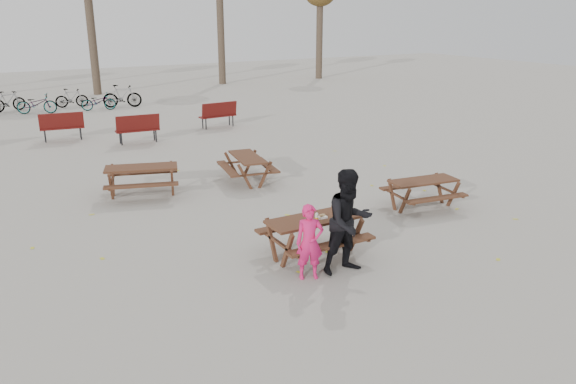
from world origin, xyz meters
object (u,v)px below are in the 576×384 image
picnic_table_east (423,194)px  picnic_table_north (142,181)px  adult (349,222)px  main_picnic_table (314,227)px  food_tray (322,217)px  child (310,242)px  picnic_table_far (248,169)px  soda_bottle (317,218)px

picnic_table_east → picnic_table_north: bearing=150.0°
adult → picnic_table_north: size_ratio=1.07×
main_picnic_table → food_tray: size_ratio=10.00×
child → picnic_table_east: 4.63m
picnic_table_far → picnic_table_north: bearing=95.5°
main_picnic_table → food_tray: food_tray is taller
soda_bottle → picnic_table_north: size_ratio=0.10×
food_tray → picnic_table_east: size_ratio=0.11×
soda_bottle → picnic_table_east: size_ratio=0.11×
main_picnic_table → picnic_table_far: bearing=78.5°
child → soda_bottle: bearing=69.4°
adult → food_tray: bearing=95.4°
soda_bottle → child: size_ratio=0.13×
picnic_table_east → picnic_table_far: size_ratio=0.98×
child → main_picnic_table: bearing=73.9°
adult → picnic_table_north: 6.44m
child → adult: adult is taller
food_tray → picnic_table_far: bearing=79.9°
main_picnic_table → child: bearing=-127.0°
soda_bottle → adult: 0.72m
adult → picnic_table_far: bearing=82.5°
picnic_table_east → picnic_table_far: (-2.66, 4.00, 0.01)m
adult → picnic_table_east: size_ratio=1.18×
food_tray → picnic_table_north: 5.69m
child → picnic_table_north: 6.12m
food_tray → child: (-0.67, -0.65, -0.12)m
picnic_table_north → picnic_table_far: (2.84, -0.18, -0.02)m
main_picnic_table → picnic_table_north: size_ratio=1.02×
child → picnic_table_far: 6.03m
soda_bottle → picnic_table_east: 3.99m
main_picnic_table → picnic_table_north: 5.56m
main_picnic_table → soda_bottle: (-0.07, -0.19, 0.26)m
child → picnic_table_far: size_ratio=0.81×
child → picnic_table_far: bearing=95.6°
child → picnic_table_far: child is taller
food_tray → picnic_table_far: food_tray is taller
soda_bottle → main_picnic_table: bearing=70.2°
soda_bottle → picnic_table_far: soda_bottle is taller
food_tray → picnic_table_north: (-1.92, 5.34, -0.41)m
child → picnic_table_far: (1.59, 5.81, -0.32)m
food_tray → picnic_table_east: (3.57, 1.16, -0.45)m
child → picnic_table_east: bearing=44.0°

